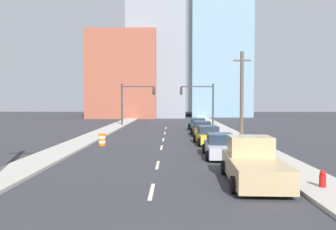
{
  "coord_description": "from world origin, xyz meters",
  "views": [
    {
      "loc": [
        0.82,
        -4.87,
        3.62
      ],
      "look_at": [
        0.41,
        26.96,
        2.2
      ],
      "focal_mm": 35.0,
      "sensor_mm": 36.0,
      "label": 1
    }
  ],
  "objects": [
    {
      "name": "sedan_brown",
      "position": [
        3.86,
        28.59,
        0.68
      ],
      "size": [
        2.19,
        4.31,
        1.5
      ],
      "rotation": [
        0.0,
        0.0,
        0.02
      ],
      "color": "brown",
      "rests_on": "ground"
    },
    {
      "name": "lane_stripe_at_20m",
      "position": [
        0.0,
        20.1,
        0.0
      ],
      "size": [
        0.16,
        2.4,
        0.01
      ],
      "primitive_type": "cube",
      "color": "beige",
      "rests_on": "ground"
    },
    {
      "name": "lane_stripe_at_25m",
      "position": [
        0.0,
        25.22,
        0.0
      ],
      "size": [
        0.16,
        2.4,
        0.01
      ],
      "primitive_type": "cube",
      "color": "beige",
      "rests_on": "ground"
    },
    {
      "name": "sedan_yellow",
      "position": [
        3.78,
        22.24,
        0.69
      ],
      "size": [
        2.23,
        4.39,
        1.51
      ],
      "rotation": [
        0.0,
        0.0,
        0.05
      ],
      "color": "gold",
      "rests_on": "ground"
    },
    {
      "name": "sidewalk_left",
      "position": [
        -6.97,
        47.03,
        0.08
      ],
      "size": [
        2.39,
        94.05,
        0.16
      ],
      "color": "#ADA89E",
      "rests_on": "ground"
    },
    {
      "name": "pickup_truck_tan",
      "position": [
        4.39,
        9.53,
        0.8
      ],
      "size": [
        2.6,
        5.38,
        1.97
      ],
      "rotation": [
        0.0,
        0.0,
        -0.04
      ],
      "color": "tan",
      "rests_on": "ground"
    },
    {
      "name": "building_glass_right",
      "position": [
        11.57,
        74.4,
        16.99
      ],
      "size": [
        13.0,
        20.0,
        33.98
      ],
      "color": "#7A9EB7",
      "rests_on": "ground"
    },
    {
      "name": "sedan_silver",
      "position": [
        3.89,
        16.04,
        0.68
      ],
      "size": [
        2.14,
        4.66,
        1.49
      ],
      "rotation": [
        0.0,
        0.0,
        -0.02
      ],
      "color": "#B2B2BC",
      "rests_on": "ground"
    },
    {
      "name": "utility_pole_right_mid",
      "position": [
        7.14,
        24.97,
        4.14
      ],
      "size": [
        1.6,
        0.32,
        8.03
      ],
      "color": "brown",
      "rests_on": "ground"
    },
    {
      "name": "traffic_signal_right",
      "position": [
        5.21,
        41.53,
        3.93
      ],
      "size": [
        4.81,
        0.35,
        6.0
      ],
      "color": "#38383D",
      "rests_on": "ground"
    },
    {
      "name": "lane_stripe_at_13m",
      "position": [
        0.0,
        13.33,
        0.0
      ],
      "size": [
        0.16,
        2.4,
        0.01
      ],
      "primitive_type": "cube",
      "color": "beige",
      "rests_on": "ground"
    },
    {
      "name": "fire_hydrant",
      "position": [
        6.82,
        8.13,
        0.41
      ],
      "size": [
        0.26,
        0.26,
        0.84
      ],
      "color": "red",
      "rests_on": "ground"
    },
    {
      "name": "sedan_teal",
      "position": [
        3.92,
        34.86,
        0.67
      ],
      "size": [
        2.2,
        4.29,
        1.45
      ],
      "rotation": [
        0.0,
        0.0,
        0.05
      ],
      "color": "#196B75",
      "rests_on": "ground"
    },
    {
      "name": "building_brick_left",
      "position": [
        -9.35,
        66.4,
        8.82
      ],
      "size": [
        14.0,
        16.0,
        17.63
      ],
      "color": "#9E513D",
      "rests_on": "ground"
    },
    {
      "name": "lane_stripe_at_38m",
      "position": [
        0.0,
        37.93,
        0.0
      ],
      "size": [
        0.16,
        2.4,
        0.01
      ],
      "primitive_type": "cube",
      "color": "beige",
      "rests_on": "ground"
    },
    {
      "name": "traffic_barrel",
      "position": [
        -4.83,
        21.3,
        0.47
      ],
      "size": [
        0.56,
        0.56,
        0.95
      ],
      "color": "orange",
      "rests_on": "ground"
    },
    {
      "name": "sidewalk_right",
      "position": [
        6.97,
        47.03,
        0.08
      ],
      "size": [
        2.39,
        94.05,
        0.16
      ],
      "color": "#ADA89E",
      "rests_on": "ground"
    },
    {
      "name": "traffic_signal_left",
      "position": [
        -4.91,
        41.53,
        3.93
      ],
      "size": [
        4.81,
        0.35,
        6.0
      ],
      "color": "#38383D",
      "rests_on": "ground"
    },
    {
      "name": "building_office_center",
      "position": [
        -2.53,
        70.4,
        14.55
      ],
      "size": [
        12.0,
        20.0,
        29.09
      ],
      "color": "gray",
      "rests_on": "ground"
    },
    {
      "name": "lane_stripe_at_31m",
      "position": [
        0.0,
        31.22,
        0.0
      ],
      "size": [
        0.16,
        2.4,
        0.01
      ],
      "primitive_type": "cube",
      "color": "beige",
      "rests_on": "ground"
    },
    {
      "name": "lane_stripe_at_8m",
      "position": [
        0.0,
        7.98,
        0.0
      ],
      "size": [
        0.16,
        2.4,
        0.01
      ],
      "primitive_type": "cube",
      "color": "beige",
      "rests_on": "ground"
    }
  ]
}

